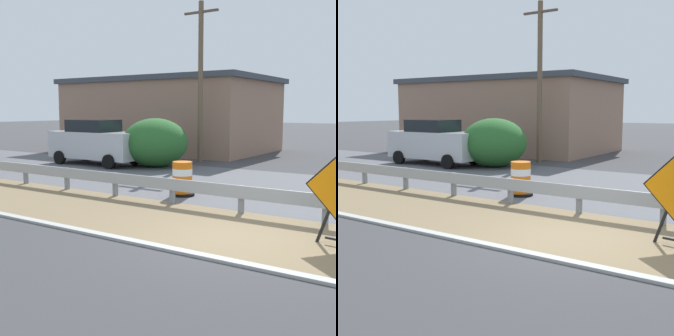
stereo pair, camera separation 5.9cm
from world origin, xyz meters
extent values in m
plane|color=#3D3D3F|center=(0.00, 0.00, 0.00)|extent=(160.00, 160.00, 0.00)
cube|color=#7F6B4C|center=(0.56, 0.00, 0.00)|extent=(3.51, 120.00, 0.01)
cube|color=#56565B|center=(6.03, 0.00, 0.00)|extent=(7.44, 120.00, 0.00)
cube|color=#ADADA8|center=(-1.30, 0.00, 0.00)|extent=(0.20, 120.00, 0.11)
cube|color=#999EA3|center=(2.06, 3.81, 0.55)|extent=(0.08, 44.85, 0.32)
cube|color=slate|center=(2.14, -1.29, 0.35)|extent=(0.12, 0.12, 0.70)
cube|color=slate|center=(2.14, 0.75, 0.35)|extent=(0.12, 0.12, 0.70)
cube|color=slate|center=(2.14, 2.79, 0.35)|extent=(0.12, 0.12, 0.70)
cube|color=slate|center=(2.14, 4.82, 0.35)|extent=(0.12, 0.12, 0.70)
cube|color=slate|center=(2.14, 6.86, 0.35)|extent=(0.12, 0.12, 0.70)
cube|color=slate|center=(2.14, 8.90, 0.35)|extent=(0.12, 0.12, 0.70)
cube|color=black|center=(0.70, -1.66, 0.52)|extent=(0.11, 0.39, 1.06)
cylinder|color=orange|center=(3.29, 3.17, 0.10)|extent=(0.60, 0.60, 0.21)
cylinder|color=white|center=(3.29, 3.17, 0.31)|extent=(0.60, 0.60, 0.21)
cylinder|color=orange|center=(3.29, 3.17, 0.51)|extent=(0.60, 0.60, 0.21)
cylinder|color=white|center=(3.29, 3.17, 0.72)|extent=(0.60, 0.60, 0.21)
cylinder|color=orange|center=(3.29, 3.17, 0.92)|extent=(0.60, 0.60, 0.21)
cylinder|color=black|center=(3.29, 3.17, 0.04)|extent=(0.75, 0.75, 0.08)
cube|color=silver|center=(7.56, 10.52, 0.93)|extent=(1.88, 4.77, 1.23)
cube|color=black|center=(7.56, 10.71, 1.83)|extent=(1.65, 2.21, 0.56)
cylinder|color=black|center=(8.43, 8.94, 0.32)|extent=(0.23, 0.64, 0.64)
cylinder|color=black|center=(6.63, 8.98, 0.32)|extent=(0.23, 0.64, 0.64)
cylinder|color=black|center=(8.49, 12.07, 0.32)|extent=(0.23, 0.64, 0.64)
cylinder|color=black|center=(6.70, 12.11, 0.32)|extent=(0.23, 0.64, 0.64)
cube|color=#93705B|center=(15.88, 11.76, 2.09)|extent=(7.83, 11.99, 4.19)
cube|color=#3D424C|center=(15.88, 11.76, 4.34)|extent=(8.14, 12.47, 0.30)
cylinder|color=brown|center=(10.99, 6.90, 3.82)|extent=(0.24, 0.24, 7.64)
cube|color=brown|center=(10.99, 6.90, 7.14)|extent=(0.12, 1.80, 0.10)
ellipsoid|color=#286028|center=(8.42, 7.78, 1.10)|extent=(2.97, 2.97, 2.20)
camera|label=1|loc=(-7.83, -3.65, 2.55)|focal=47.09mm
camera|label=2|loc=(-7.80, -3.70, 2.55)|focal=47.09mm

